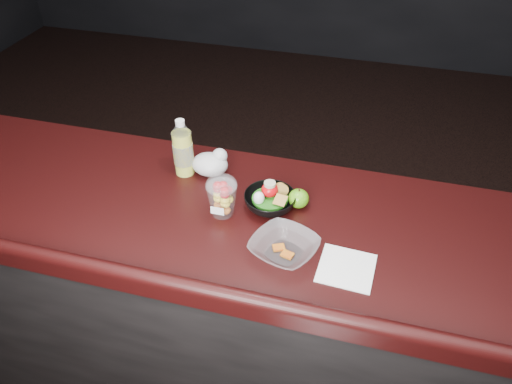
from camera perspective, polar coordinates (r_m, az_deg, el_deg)
counter at (r=2.03m, az=-1.60°, el=-13.35°), size 4.06×0.71×1.02m
lemonade_bottle at (r=1.81m, az=-8.33°, el=4.62°), size 0.07×0.07×0.22m
fruit_cup at (r=1.62m, az=-3.92°, el=-0.40°), size 0.10×0.10×0.15m
green_apple at (r=1.67m, az=4.88°, el=-0.74°), size 0.07×0.07×0.07m
plastic_bag at (r=1.82m, az=-5.15°, el=3.30°), size 0.13×0.11×0.10m
snack_bowl at (r=1.66m, az=1.55°, el=-0.92°), size 0.22×0.22×0.09m
takeout_bowl at (r=1.51m, az=3.22°, el=-6.36°), size 0.25×0.25×0.05m
paper_napkin at (r=1.50m, az=10.29°, el=-8.54°), size 0.17×0.17×0.00m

